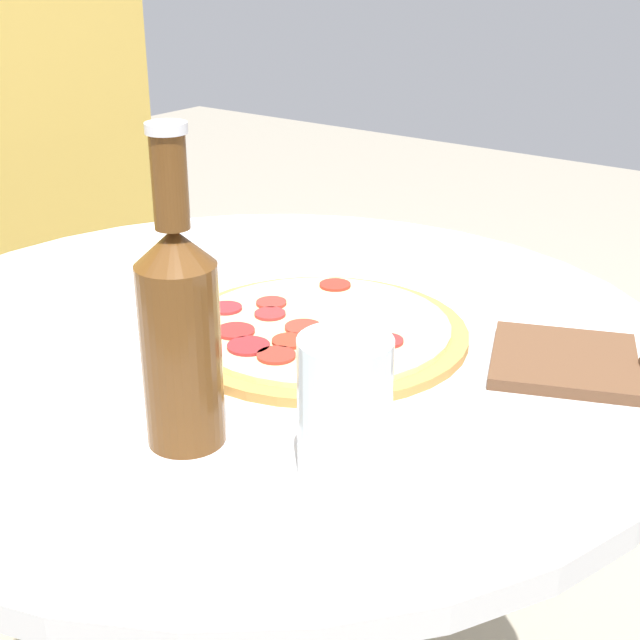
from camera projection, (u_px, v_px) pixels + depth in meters
name	position (u px, v px, depth m)	size (l,w,h in m)	color
table	(265.00, 482.00, 1.03)	(0.89, 0.89, 0.74)	silver
pizza	(319.00, 331.00, 0.94)	(0.31, 0.31, 0.02)	#B77F3D
beer_bottle	(180.00, 328.00, 0.71)	(0.07, 0.07, 0.27)	#563314
pizza_paddle	(587.00, 363.00, 0.88)	(0.18, 0.26, 0.02)	brown
drinking_glass	(345.00, 409.00, 0.68)	(0.07, 0.07, 0.12)	silver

